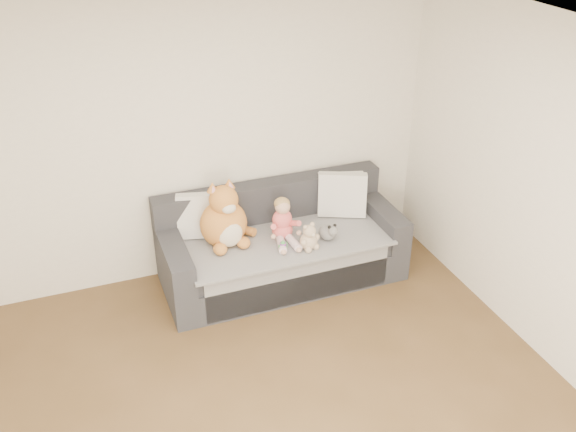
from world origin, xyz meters
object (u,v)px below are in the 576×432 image
at_px(sofa, 281,248).
at_px(plush_cat, 224,220).
at_px(toddler, 283,223).
at_px(teddy_bear, 309,239).
at_px(sippy_cup, 283,245).

height_order(sofa, plush_cat, plush_cat).
xyz_separation_m(sofa, plush_cat, (-0.52, 0.01, 0.40)).
relative_size(toddler, teddy_bear, 1.59).
height_order(plush_cat, sippy_cup, plush_cat).
relative_size(plush_cat, sippy_cup, 6.01).
bearing_deg(teddy_bear, sofa, 93.43).
relative_size(sofa, teddy_bear, 8.54).
relative_size(sofa, plush_cat, 3.43).
distance_m(toddler, sippy_cup, 0.23).
relative_size(sofa, sippy_cup, 20.61).
distance_m(toddler, plush_cat, 0.52).
bearing_deg(toddler, teddy_bear, -52.04).
height_order(toddler, plush_cat, plush_cat).
distance_m(plush_cat, sippy_cup, 0.56).
distance_m(sofa, sippy_cup, 0.38).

